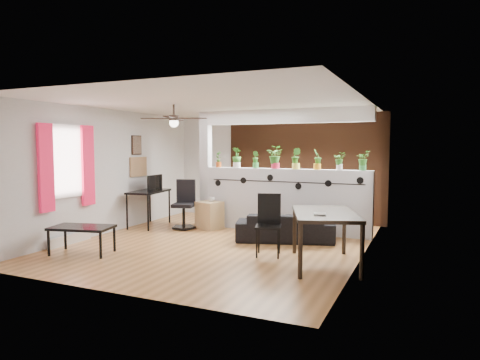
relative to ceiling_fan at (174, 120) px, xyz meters
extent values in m
cube|color=#9A6432|center=(0.80, 0.30, -2.36)|extent=(6.30, 7.10, 0.10)
cube|color=#B7B7BA|center=(0.80, 3.32, -1.01)|extent=(6.30, 0.04, 2.90)
cube|color=#B7B7BA|center=(0.80, -2.72, -1.01)|extent=(6.30, 0.04, 2.90)
cube|color=#B7B7BA|center=(-1.82, 0.30, -1.01)|extent=(0.04, 7.10, 2.90)
cube|color=#B7B7BA|center=(3.42, 0.30, -1.01)|extent=(0.04, 7.10, 2.90)
cube|color=white|center=(0.80, 0.30, 0.34)|extent=(6.30, 7.10, 0.10)
cube|color=#BCBCC1|center=(1.60, 1.80, -1.64)|extent=(3.60, 0.18, 1.35)
cube|color=silver|center=(1.60, 1.80, 0.14)|extent=(3.60, 0.18, 0.30)
cube|color=#BCBCC1|center=(-0.31, 1.80, -1.01)|extent=(0.22, 0.20, 2.60)
cube|color=#974F2C|center=(1.60, 3.27, -1.01)|extent=(3.90, 0.05, 2.60)
cube|color=black|center=(1.60, 1.70, -1.23)|extent=(3.31, 0.01, 0.02)
cylinder|color=black|center=(0.05, 1.70, -1.31)|extent=(0.14, 0.01, 0.14)
cylinder|color=black|center=(0.67, 1.70, -1.23)|extent=(0.14, 0.01, 0.14)
cylinder|color=black|center=(1.29, 1.70, -1.15)|extent=(0.14, 0.01, 0.14)
cylinder|color=black|center=(1.91, 1.70, -1.31)|extent=(0.14, 0.01, 0.14)
cylinder|color=black|center=(2.53, 1.70, -1.23)|extent=(0.14, 0.01, 0.14)
cylinder|color=black|center=(3.15, 1.70, -1.15)|extent=(0.14, 0.01, 0.14)
cube|color=white|center=(-1.78, -0.90, -0.76)|extent=(0.02, 0.95, 1.25)
cube|color=silver|center=(-1.77, -0.90, -0.76)|extent=(0.04, 1.05, 1.35)
cube|color=#EA1640|center=(-1.73, -1.40, -0.86)|extent=(0.06, 0.30, 1.55)
cube|color=#EA1640|center=(-1.73, -0.40, -0.86)|extent=(0.06, 0.30, 1.55)
cube|color=silver|center=(-1.74, -0.90, -2.22)|extent=(0.08, 1.00, 0.18)
cube|color=#906845|center=(-1.78, 1.25, -0.96)|extent=(0.03, 0.60, 0.45)
cube|color=#8C7259|center=(-1.78, 1.20, -0.46)|extent=(0.03, 0.30, 0.40)
cube|color=black|center=(-1.78, 1.20, -0.46)|extent=(0.02, 0.34, 0.44)
cylinder|color=black|center=(0.00, 0.00, 0.19)|extent=(0.04, 0.04, 0.20)
cylinder|color=black|center=(0.00, 0.00, 0.04)|extent=(0.18, 0.18, 0.10)
sphere|color=white|center=(0.00, 0.00, -0.05)|extent=(0.17, 0.17, 0.17)
cube|color=black|center=(0.32, 0.12, 0.03)|extent=(0.55, 0.29, 0.01)
cube|color=black|center=(-0.12, 0.32, 0.03)|extent=(0.29, 0.55, 0.01)
cube|color=black|center=(-0.32, -0.12, 0.03)|extent=(0.55, 0.29, 0.01)
cube|color=black|center=(0.12, -0.32, 0.03)|extent=(0.29, 0.55, 0.01)
cylinder|color=#C95417|center=(0.02, 1.80, -0.90)|extent=(0.12, 0.12, 0.12)
imported|color=#1C5017|center=(0.02, 1.80, -0.73)|extent=(0.19, 0.21, 0.26)
cylinder|color=white|center=(0.47, 1.80, -0.90)|extent=(0.16, 0.16, 0.12)
imported|color=#1C5017|center=(0.47, 1.80, -0.69)|extent=(0.25, 0.21, 0.35)
cylinder|color=green|center=(0.92, 1.80, -0.90)|extent=(0.13, 0.13, 0.12)
imported|color=#1C5017|center=(0.92, 1.80, -0.73)|extent=(0.23, 0.22, 0.27)
cylinder|color=red|center=(1.37, 1.80, -0.90)|extent=(0.18, 0.18, 0.12)
imported|color=#1C5017|center=(1.37, 1.80, -0.67)|extent=(0.26, 0.21, 0.38)
cylinder|color=#EAE352|center=(1.83, 1.80, -0.90)|extent=(0.16, 0.16, 0.12)
imported|color=#1C5017|center=(1.83, 1.80, -0.69)|extent=(0.24, 0.19, 0.34)
cylinder|color=orange|center=(2.28, 1.80, -0.90)|extent=(0.15, 0.15, 0.12)
imported|color=#1C5017|center=(2.28, 1.80, -0.71)|extent=(0.25, 0.27, 0.32)
cylinder|color=white|center=(2.73, 1.80, -0.90)|extent=(0.12, 0.12, 0.12)
imported|color=#1C5017|center=(2.73, 1.80, -0.74)|extent=(0.20, 0.18, 0.26)
cylinder|color=#31883F|center=(3.18, 1.80, -0.90)|extent=(0.13, 0.13, 0.12)
imported|color=#1C5017|center=(3.18, 1.80, -0.72)|extent=(0.23, 0.24, 0.29)
imported|color=black|center=(1.86, 0.99, -2.06)|extent=(1.90, 1.20, 0.52)
cube|color=tan|center=(-0.04, 1.46, -2.01)|extent=(0.61, 0.57, 0.61)
imported|color=gray|center=(0.01, 1.46, -1.66)|extent=(0.17, 0.17, 0.11)
cube|color=black|center=(-1.45, 1.18, -1.52)|extent=(0.74, 1.20, 0.04)
cylinder|color=black|center=(-1.63, 0.63, -1.93)|extent=(0.04, 0.04, 0.77)
cylinder|color=black|center=(-1.13, 0.70, -1.93)|extent=(0.04, 0.04, 0.77)
cylinder|color=black|center=(-1.77, 1.67, -1.93)|extent=(0.04, 0.04, 0.77)
cylinder|color=black|center=(-1.27, 1.74, -1.93)|extent=(0.04, 0.04, 0.77)
imported|color=black|center=(-1.45, 1.33, -1.40)|extent=(0.34, 0.08, 0.19)
cylinder|color=black|center=(-0.54, 1.19, -2.27)|extent=(0.55, 0.55, 0.04)
cylinder|color=black|center=(-0.54, 1.19, -2.04)|extent=(0.06, 0.06, 0.47)
cube|color=black|center=(-0.54, 1.19, -1.78)|extent=(0.55, 0.55, 0.07)
cube|color=black|center=(-0.59, 1.38, -1.48)|extent=(0.43, 0.17, 0.51)
cube|color=black|center=(2.94, -0.39, -1.52)|extent=(1.37, 1.73, 0.05)
cylinder|color=black|center=(2.78, -1.20, -1.93)|extent=(0.06, 0.06, 0.77)
cylinder|color=black|center=(3.57, -0.92, -1.93)|extent=(0.06, 0.06, 0.77)
cylinder|color=black|center=(2.30, 0.14, -1.93)|extent=(0.06, 0.06, 0.77)
cylinder|color=black|center=(3.09, 0.42, -1.93)|extent=(0.06, 0.06, 0.77)
imported|color=gray|center=(2.84, -0.69, -1.48)|extent=(0.23, 0.27, 0.02)
cube|color=black|center=(1.95, -0.21, -1.82)|extent=(0.51, 0.51, 0.03)
cube|color=black|center=(1.90, -0.03, -1.55)|extent=(0.39, 0.14, 0.52)
cube|color=black|center=(1.83, -0.43, -2.07)|extent=(0.03, 0.03, 0.49)
cube|color=black|center=(2.17, -0.33, -2.07)|extent=(0.03, 0.03, 0.49)
cube|color=black|center=(1.74, -0.09, -1.81)|extent=(0.03, 0.03, 1.01)
cube|color=black|center=(2.08, 0.00, -1.81)|extent=(0.03, 0.03, 1.01)
cube|color=black|center=(-0.99, -1.36, -1.86)|extent=(1.12, 0.79, 0.05)
cylinder|color=black|center=(-1.38, -1.71, -2.10)|extent=(0.05, 0.05, 0.43)
cylinder|color=black|center=(-0.48, -1.49, -2.10)|extent=(0.05, 0.05, 0.43)
cylinder|color=black|center=(-1.50, -1.24, -2.10)|extent=(0.05, 0.05, 0.43)
cylinder|color=black|center=(-0.59, -1.02, -2.10)|extent=(0.05, 0.05, 0.43)
camera|label=1|loc=(4.36, -6.82, -0.48)|focal=32.00mm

